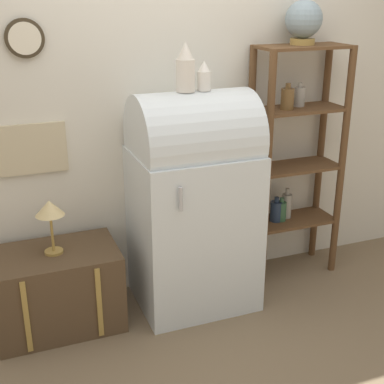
{
  "coord_description": "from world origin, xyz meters",
  "views": [
    {
      "loc": [
        -1.16,
        -2.69,
        1.97
      ],
      "look_at": [
        -0.01,
        0.24,
        0.78
      ],
      "focal_mm": 50.0,
      "sensor_mm": 36.0,
      "label": 1
    }
  ],
  "objects_px": {
    "suitcase_trunk": "(58,289)",
    "desk_lamp": "(50,211)",
    "vase_left": "(185,69)",
    "vase_center": "(204,77)",
    "globe": "(304,21)",
    "refrigerator": "(194,199)"
  },
  "relations": [
    {
      "from": "vase_center",
      "to": "desk_lamp",
      "type": "distance_m",
      "value": 1.2
    },
    {
      "from": "suitcase_trunk",
      "to": "globe",
      "type": "relative_size",
      "value": 2.68
    },
    {
      "from": "suitcase_trunk",
      "to": "desk_lamp",
      "type": "distance_m",
      "value": 0.52
    },
    {
      "from": "refrigerator",
      "to": "vase_center",
      "type": "distance_m",
      "value": 0.77
    },
    {
      "from": "vase_left",
      "to": "vase_center",
      "type": "xyz_separation_m",
      "value": [
        0.11,
        -0.0,
        -0.05
      ]
    },
    {
      "from": "suitcase_trunk",
      "to": "vase_left",
      "type": "distance_m",
      "value": 1.54
    },
    {
      "from": "vase_left",
      "to": "refrigerator",
      "type": "bearing_deg",
      "value": 3.32
    },
    {
      "from": "desk_lamp",
      "to": "refrigerator",
      "type": "bearing_deg",
      "value": -1.34
    },
    {
      "from": "globe",
      "to": "refrigerator",
      "type": "bearing_deg",
      "value": -169.11
    },
    {
      "from": "refrigerator",
      "to": "globe",
      "type": "distance_m",
      "value": 1.35
    },
    {
      "from": "globe",
      "to": "vase_center",
      "type": "xyz_separation_m",
      "value": [
        -0.76,
        -0.17,
        -0.29
      ]
    },
    {
      "from": "vase_left",
      "to": "vase_center",
      "type": "height_order",
      "value": "vase_left"
    },
    {
      "from": "vase_left",
      "to": "desk_lamp",
      "type": "distance_m",
      "value": 1.14
    },
    {
      "from": "desk_lamp",
      "to": "vase_center",
      "type": "bearing_deg",
      "value": -1.69
    },
    {
      "from": "refrigerator",
      "to": "vase_center",
      "type": "bearing_deg",
      "value": -6.63
    },
    {
      "from": "suitcase_trunk",
      "to": "desk_lamp",
      "type": "bearing_deg",
      "value": -74.04
    },
    {
      "from": "vase_center",
      "to": "desk_lamp",
      "type": "height_order",
      "value": "vase_center"
    },
    {
      "from": "refrigerator",
      "to": "globe",
      "type": "xyz_separation_m",
      "value": [
        0.82,
        0.16,
        1.06
      ]
    },
    {
      "from": "globe",
      "to": "vase_center",
      "type": "bearing_deg",
      "value": -167.72
    },
    {
      "from": "refrigerator",
      "to": "desk_lamp",
      "type": "height_order",
      "value": "refrigerator"
    },
    {
      "from": "suitcase_trunk",
      "to": "desk_lamp",
      "type": "xyz_separation_m",
      "value": [
        0.0,
        -0.0,
        0.52
      ]
    },
    {
      "from": "suitcase_trunk",
      "to": "globe",
      "type": "bearing_deg",
      "value": 4.47
    }
  ]
}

